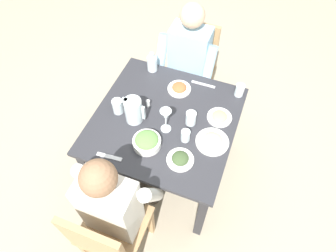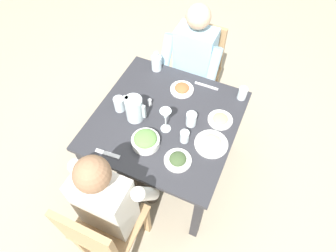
# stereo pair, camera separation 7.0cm
# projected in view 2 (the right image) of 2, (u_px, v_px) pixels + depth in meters

# --- Properties ---
(ground_plane) EXTENTS (8.00, 8.00, 0.00)m
(ground_plane) POSITION_uv_depth(u_px,v_px,m) (166.00, 166.00, 2.66)
(ground_plane) COLOR tan
(dining_table) EXTENTS (0.98, 0.98, 0.70)m
(dining_table) POSITION_uv_depth(u_px,v_px,m) (166.00, 127.00, 2.18)
(dining_table) COLOR #2D2D33
(dining_table) RESTS_ON ground_plane
(chair_near) EXTENTS (0.40, 0.40, 0.87)m
(chair_near) POSITION_uv_depth(u_px,v_px,m) (101.00, 231.00, 1.85)
(chair_near) COLOR tan
(chair_near) RESTS_ON ground_plane
(chair_far) EXTENTS (0.40, 0.40, 0.87)m
(chair_far) POSITION_uv_depth(u_px,v_px,m) (198.00, 66.00, 2.71)
(chair_far) COLOR tan
(chair_far) RESTS_ON ground_plane
(diner_near) EXTENTS (0.48, 0.53, 1.16)m
(diner_near) POSITION_uv_depth(u_px,v_px,m) (115.00, 194.00, 1.84)
(diner_near) COLOR silver
(diner_near) RESTS_ON ground_plane
(diner_far) EXTENTS (0.48, 0.53, 1.16)m
(diner_far) POSITION_uv_depth(u_px,v_px,m) (190.00, 68.00, 2.49)
(diner_far) COLOR #9EC6E0
(diner_far) RESTS_ON ground_plane
(water_pitcher) EXTENTS (0.16, 0.12, 0.19)m
(water_pitcher) POSITION_uv_depth(u_px,v_px,m) (134.00, 109.00, 2.02)
(water_pitcher) COLOR silver
(water_pitcher) RESTS_ON dining_table
(salad_bowl) EXTENTS (0.19, 0.19, 0.09)m
(salad_bowl) POSITION_uv_depth(u_px,v_px,m) (146.00, 140.00, 1.94)
(salad_bowl) COLOR white
(salad_bowl) RESTS_ON dining_table
(plate_rice_curry) EXTENTS (0.18, 0.18, 0.05)m
(plate_rice_curry) POSITION_uv_depth(u_px,v_px,m) (181.00, 88.00, 2.24)
(plate_rice_curry) COLOR white
(plate_rice_curry) RESTS_ON dining_table
(plate_fries) EXTENTS (0.17, 0.17, 0.04)m
(plate_fries) POSITION_uv_depth(u_px,v_px,m) (220.00, 119.00, 2.07)
(plate_fries) COLOR white
(plate_fries) RESTS_ON dining_table
(plate_dolmas) EXTENTS (0.17, 0.17, 0.05)m
(plate_dolmas) POSITION_uv_depth(u_px,v_px,m) (178.00, 159.00, 1.88)
(plate_dolmas) COLOR white
(plate_dolmas) RESTS_ON dining_table
(plate_beans) EXTENTS (0.22, 0.22, 0.04)m
(plate_beans) POSITION_uv_depth(u_px,v_px,m) (211.00, 143.00, 1.96)
(plate_beans) COLOR white
(plate_beans) RESTS_ON dining_table
(water_glass_near_left) EXTENTS (0.06, 0.06, 0.09)m
(water_glass_near_left) POSITION_uv_depth(u_px,v_px,m) (185.00, 136.00, 1.95)
(water_glass_near_left) COLOR silver
(water_glass_near_left) RESTS_ON dining_table
(water_glass_center) EXTENTS (0.07, 0.07, 0.11)m
(water_glass_center) POSITION_uv_depth(u_px,v_px,m) (119.00, 104.00, 2.10)
(water_glass_center) COLOR silver
(water_glass_center) RESTS_ON dining_table
(water_glass_by_pitcher) EXTENTS (0.07, 0.07, 0.09)m
(water_glass_by_pitcher) POSITION_uv_depth(u_px,v_px,m) (242.00, 93.00, 2.17)
(water_glass_by_pitcher) COLOR silver
(water_glass_by_pitcher) RESTS_ON dining_table
(water_glass_far_left) EXTENTS (0.07, 0.07, 0.10)m
(water_glass_far_left) POSITION_uv_depth(u_px,v_px,m) (191.00, 119.00, 2.03)
(water_glass_far_left) COLOR silver
(water_glass_far_left) RESTS_ON dining_table
(wine_glass) EXTENTS (0.08, 0.08, 0.20)m
(wine_glass) POSITION_uv_depth(u_px,v_px,m) (166.00, 116.00, 1.93)
(wine_glass) COLOR silver
(wine_glass) RESTS_ON dining_table
(oil_carafe) EXTENTS (0.08, 0.08, 0.16)m
(oil_carafe) POSITION_uv_depth(u_px,v_px,m) (157.00, 63.00, 2.34)
(oil_carafe) COLOR silver
(oil_carafe) RESTS_ON dining_table
(salt_shaker) EXTENTS (0.03, 0.03, 0.05)m
(salt_shaker) POSITION_uv_depth(u_px,v_px,m) (150.00, 102.00, 2.14)
(salt_shaker) COLOR white
(salt_shaker) RESTS_ON dining_table
(fork_near) EXTENTS (0.17, 0.04, 0.01)m
(fork_near) POSITION_uv_depth(u_px,v_px,m) (108.00, 154.00, 1.92)
(fork_near) COLOR silver
(fork_near) RESTS_ON dining_table
(knife_near) EXTENTS (0.19, 0.02, 0.01)m
(knife_near) POSITION_uv_depth(u_px,v_px,m) (206.00, 86.00, 2.27)
(knife_near) COLOR silver
(knife_near) RESTS_ON dining_table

